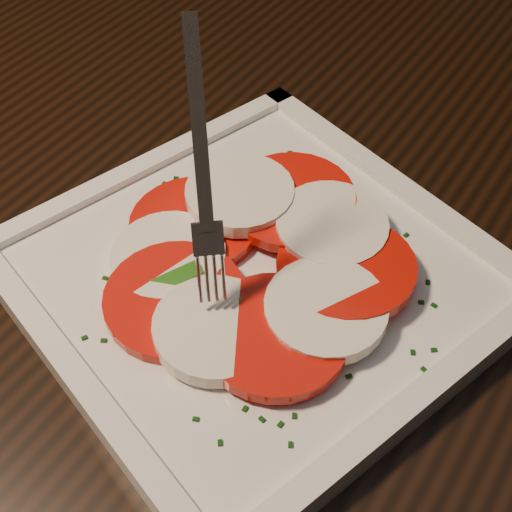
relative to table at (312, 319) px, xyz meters
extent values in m
cube|color=black|center=(0.00, 0.00, 0.08)|extent=(1.23, 0.84, 0.04)
cylinder|color=black|center=(-0.55, 0.32, -0.30)|extent=(0.06, 0.06, 0.71)
cylinder|color=black|center=(-0.12, 0.39, -0.45)|extent=(0.04, 0.04, 0.41)
cylinder|color=black|center=(-0.20, 0.74, -0.45)|extent=(0.04, 0.04, 0.41)
cube|color=white|center=(-0.01, -0.06, 0.11)|extent=(0.33, 0.33, 0.01)
cylinder|color=red|center=(-0.06, -0.06, 0.12)|extent=(0.09, 0.09, 0.01)
cylinder|color=white|center=(-0.06, -0.09, 0.12)|extent=(0.07, 0.07, 0.01)
cylinder|color=red|center=(-0.03, -0.11, 0.12)|extent=(0.09, 0.09, 0.01)
cylinder|color=white|center=(0.00, -0.12, 0.12)|extent=(0.07, 0.07, 0.01)
cylinder|color=red|center=(0.03, -0.10, 0.12)|extent=(0.09, 0.09, 0.01)
cylinder|color=white|center=(0.05, -0.07, 0.12)|extent=(0.07, 0.07, 0.01)
cylinder|color=red|center=(0.04, -0.04, 0.13)|extent=(0.09, 0.09, 0.01)
cylinder|color=white|center=(0.02, -0.01, 0.13)|extent=(0.07, 0.07, 0.01)
cylinder|color=red|center=(-0.02, -0.01, 0.13)|extent=(0.09, 0.09, 0.01)
cylinder|color=white|center=(-0.05, -0.03, 0.13)|extent=(0.07, 0.07, 0.01)
cube|color=#206110|center=(0.06, -0.07, 0.12)|extent=(0.03, 0.04, 0.00)
cube|color=#206110|center=(0.05, -0.08, 0.12)|extent=(0.03, 0.02, 0.00)
cube|color=#206110|center=(0.00, -0.11, 0.12)|extent=(0.03, 0.02, 0.00)
cube|color=#206110|center=(0.02, -0.11, 0.12)|extent=(0.03, 0.03, 0.00)
cube|color=#206110|center=(-0.04, -0.11, 0.12)|extent=(0.03, 0.04, 0.01)
cube|color=#206110|center=(0.03, -0.02, 0.12)|extent=(0.02, 0.04, 0.00)
cube|color=#206110|center=(-0.04, -0.02, 0.12)|extent=(0.03, 0.01, 0.00)
cube|color=#206110|center=(0.03, -0.04, 0.12)|extent=(0.01, 0.04, 0.00)
cube|color=#206110|center=(0.03, -0.07, 0.12)|extent=(0.03, 0.01, 0.00)
cube|color=#0C370A|center=(-0.05, 0.04, 0.11)|extent=(0.00, 0.00, 0.00)
cube|color=#0C370A|center=(-0.11, -0.04, 0.11)|extent=(0.00, 0.00, 0.00)
cube|color=#0C370A|center=(-0.07, 0.00, 0.11)|extent=(0.00, 0.00, 0.00)
cube|color=#0C370A|center=(0.04, -0.15, 0.11)|extent=(0.00, 0.00, 0.00)
cube|color=#0C370A|center=(0.09, -0.02, 0.11)|extent=(0.00, 0.00, 0.00)
cube|color=#0C370A|center=(-0.10, -0.06, 0.11)|extent=(0.00, 0.00, 0.00)
cube|color=#0C370A|center=(0.06, -0.13, 0.11)|extent=(0.00, 0.00, 0.00)
cube|color=#0C370A|center=(-0.09, -0.11, 0.11)|extent=(0.00, 0.00, 0.00)
cube|color=#0C370A|center=(0.07, -0.13, 0.11)|extent=(0.00, 0.00, 0.00)
cube|color=#0C370A|center=(0.03, -0.17, 0.11)|extent=(0.00, 0.00, 0.00)
cube|color=#0C370A|center=(0.09, -0.03, 0.11)|extent=(0.00, 0.00, 0.00)
cube|color=#0C370A|center=(0.11, -0.05, 0.11)|extent=(0.00, 0.00, 0.00)
cube|color=#0C370A|center=(0.05, 0.02, 0.11)|extent=(0.00, 0.00, 0.00)
cube|color=#0C370A|center=(0.08, -0.01, 0.11)|extent=(0.00, 0.00, 0.00)
cube|color=#0C370A|center=(0.08, -0.15, 0.11)|extent=(0.00, 0.00, 0.00)
cube|color=#0C370A|center=(-0.09, 0.01, 0.11)|extent=(0.00, 0.00, 0.00)
cube|color=#0C370A|center=(0.04, -0.17, 0.11)|extent=(0.00, 0.00, 0.00)
cube|color=#0C370A|center=(0.06, -0.14, 0.11)|extent=(0.00, 0.00, 0.00)
cube|color=#0C370A|center=(0.10, -0.06, 0.11)|extent=(0.00, 0.00, 0.00)
cube|color=#0C370A|center=(-0.10, -0.03, 0.11)|extent=(0.00, 0.00, 0.00)
cube|color=#0C370A|center=(0.08, -0.10, 0.11)|extent=(0.00, 0.00, 0.00)
cube|color=#0C370A|center=(-0.06, -0.16, 0.11)|extent=(0.00, 0.00, 0.00)
cube|color=#0C370A|center=(-0.08, -0.12, 0.11)|extent=(0.00, 0.00, 0.00)
cube|color=#0C370A|center=(0.11, -0.07, 0.11)|extent=(0.00, 0.00, 0.00)
cube|color=#0C370A|center=(-0.02, 0.02, 0.11)|extent=(0.00, 0.00, 0.00)
cube|color=#0C370A|center=(-0.08, -0.04, 0.11)|extent=(0.00, 0.00, 0.00)
cube|color=#0C370A|center=(0.07, -0.04, 0.11)|extent=(0.00, 0.00, 0.00)
cube|color=#0C370A|center=(-0.05, -0.16, 0.11)|extent=(0.00, 0.00, 0.00)
cube|color=#0C370A|center=(0.05, -0.15, 0.11)|extent=(0.00, 0.00, 0.00)
camera|label=1|loc=(0.16, -0.30, 0.45)|focal=50.00mm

